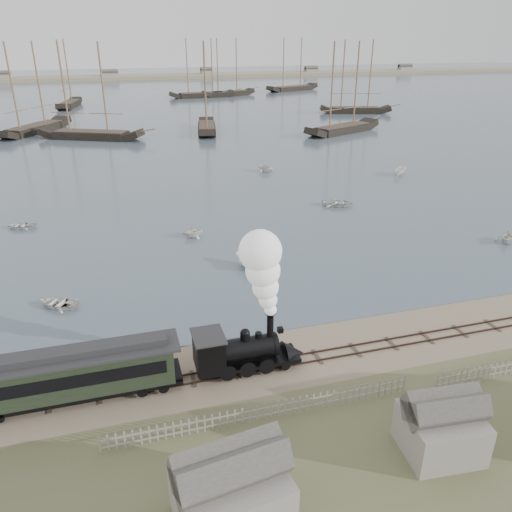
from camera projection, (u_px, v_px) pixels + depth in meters
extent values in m
plane|color=gray|center=(320.00, 340.00, 37.78)|extent=(600.00, 600.00, 0.00)
cube|color=#4C5E6D|center=(143.00, 96.00, 186.86)|extent=(600.00, 336.00, 0.06)
cube|color=#36251D|center=(333.00, 358.00, 35.55)|extent=(120.00, 0.08, 0.12)
cube|color=#36251D|center=(328.00, 350.00, 36.42)|extent=(120.00, 0.08, 0.12)
cube|color=#3B2D25|center=(330.00, 354.00, 36.01)|extent=(120.00, 1.80, 0.06)
cube|color=gray|center=(130.00, 79.00, 257.03)|extent=(500.00, 20.00, 1.80)
cube|color=black|center=(248.00, 361.00, 34.16)|extent=(7.03, 2.07, 0.26)
cylinder|color=black|center=(242.00, 349.00, 33.63)|extent=(4.34, 1.55, 1.55)
cube|color=black|center=(209.00, 352.00, 32.97)|extent=(1.86, 2.27, 2.38)
cube|color=#2A2A2C|center=(208.00, 336.00, 32.46)|extent=(2.07, 2.48, 0.12)
cylinder|color=black|center=(270.00, 327.00, 33.57)|extent=(0.45, 0.45, 1.65)
sphere|color=black|center=(245.00, 333.00, 33.19)|extent=(0.66, 0.66, 0.66)
cone|color=black|center=(294.00, 354.00, 35.04)|extent=(1.45, 2.07, 2.07)
cube|color=black|center=(280.00, 330.00, 33.90)|extent=(0.36, 0.36, 0.36)
cube|color=black|center=(73.00, 391.00, 31.27)|extent=(13.53, 2.22, 0.34)
cube|color=black|center=(70.00, 374.00, 30.72)|extent=(12.56, 2.42, 2.42)
cube|color=black|center=(68.00, 383.00, 29.55)|extent=(11.60, 0.06, 0.87)
cube|color=black|center=(70.00, 359.00, 31.70)|extent=(11.60, 0.06, 0.87)
cube|color=#2A2A2C|center=(67.00, 357.00, 30.21)|extent=(13.53, 2.61, 0.17)
cube|color=#2A2A2C|center=(66.00, 353.00, 30.09)|extent=(12.08, 1.16, 0.43)
imported|color=silver|center=(86.00, 374.00, 33.32)|extent=(3.69, 4.70, 0.88)
imported|color=silver|center=(193.00, 231.00, 56.52)|extent=(2.76, 3.03, 1.37)
imported|color=silver|center=(244.00, 261.00, 49.28)|extent=(3.24, 1.60, 1.20)
imported|color=silver|center=(338.00, 203.00, 66.83)|extent=(4.55, 5.08, 0.87)
imported|color=silver|center=(507.00, 236.00, 55.01)|extent=(3.54, 3.60, 1.44)
imported|color=silver|center=(400.00, 171.00, 81.32)|extent=(3.19, 3.42, 1.32)
imported|color=silver|center=(21.00, 225.00, 59.21)|extent=(3.02, 3.75, 0.69)
imported|color=silver|center=(265.00, 167.00, 83.34)|extent=(4.25, 4.09, 1.72)
imported|color=silver|center=(58.00, 303.00, 42.17)|extent=(3.85, 4.19, 0.71)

